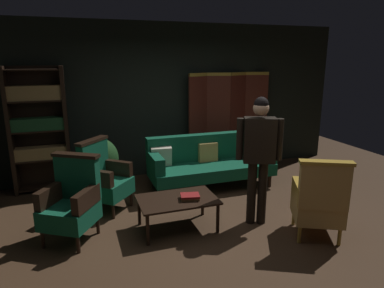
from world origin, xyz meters
The scene contains 13 objects.
ground_plane centered at (0.00, 0.00, 0.00)m, with size 10.00×10.00×0.00m, color #3D2819.
back_wall centered at (0.00, 2.45, 1.40)m, with size 7.20×0.10×2.80m, color black.
folding_screen centered at (1.27, 2.30, 0.99)m, with size 1.73×0.30×1.90m.
bookshelf centered at (-2.15, 2.19, 1.08)m, with size 0.90×0.32×2.05m.
velvet_couch centered at (0.55, 1.45, 0.45)m, with size 2.12×0.78×0.88m.
coffee_table centered at (-0.42, 0.15, 0.37)m, with size 1.00×0.64×0.42m.
armchair_gilt_accent centered at (1.14, -0.63, 0.49)m, with size 0.78×0.78×1.04m.
armchair_wing_left centered at (-1.26, 1.08, 0.49)m, with size 0.81×0.82×1.04m.
armchair_wing_right centered at (-1.70, 0.34, 0.49)m, with size 0.80×0.80×1.04m.
standing_figure centered at (0.62, -0.04, 1.03)m, with size 0.55×0.35×1.70m.
potted_plant centered at (-1.24, 1.85, 0.51)m, with size 0.60×0.60×0.89m.
book_tan_leather centered at (-0.28, 0.07, 0.44)m, with size 0.23×0.15×0.04m, color #9E7A47.
book_red_leather centered at (-0.28, 0.07, 0.47)m, with size 0.24×0.18×0.03m, color maroon.
Camera 1 is at (-1.57, -3.74, 2.17)m, focal length 31.82 mm.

